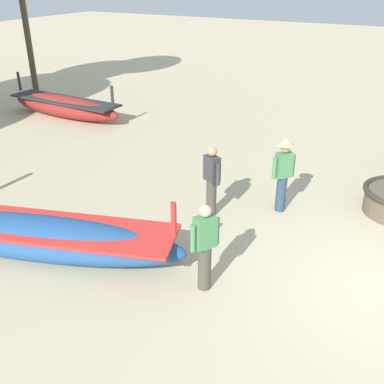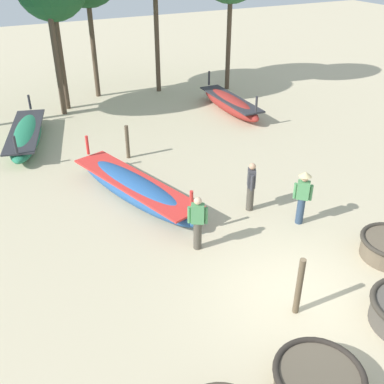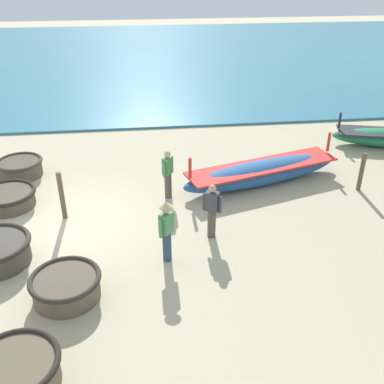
{
  "view_description": "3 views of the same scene",
  "coord_description": "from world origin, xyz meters",
  "px_view_note": "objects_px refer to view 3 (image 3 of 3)",
  "views": [
    {
      "loc": [
        -6.71,
        0.15,
        4.82
      ],
      "look_at": [
        -0.01,
        3.77,
        1.01
      ],
      "focal_mm": 42.0,
      "sensor_mm": 36.0,
      "label": 1
    },
    {
      "loc": [
        -5.77,
        -5.76,
        7.33
      ],
      "look_at": [
        -0.66,
        4.43,
        0.74
      ],
      "focal_mm": 42.0,
      "sensor_mm": 36.0,
      "label": 2
    },
    {
      "loc": [
        10.99,
        2.16,
        6.94
      ],
      "look_at": [
        0.15,
        3.42,
        0.93
      ],
      "focal_mm": 42.0,
      "sensor_mm": 36.0,
      "label": 3
    }
  ],
  "objects_px": {
    "long_boat_blue_hull": "(262,172)",
    "fisherman_standing_left": "(166,228)",
    "coracle_front_left": "(66,286)",
    "coracle_tilted": "(15,372)",
    "fisherman_with_hat": "(168,173)",
    "coracle_center": "(8,198)",
    "fisherman_by_coracle": "(212,210)",
    "mooring_post_mid_beach": "(62,196)",
    "coracle_weathered": "(20,167)",
    "mooring_post_inland": "(362,172)"
  },
  "relations": [
    {
      "from": "coracle_tilted",
      "to": "fisherman_with_hat",
      "type": "bearing_deg",
      "value": 154.33
    },
    {
      "from": "long_boat_blue_hull",
      "to": "fisherman_standing_left",
      "type": "height_order",
      "value": "fisherman_standing_left"
    },
    {
      "from": "mooring_post_inland",
      "to": "coracle_tilted",
      "type": "bearing_deg",
      "value": -55.72
    },
    {
      "from": "long_boat_blue_hull",
      "to": "fisherman_standing_left",
      "type": "relative_size",
      "value": 3.42
    },
    {
      "from": "coracle_tilted",
      "to": "fisherman_by_coracle",
      "type": "bearing_deg",
      "value": 135.67
    },
    {
      "from": "coracle_weathered",
      "to": "fisherman_with_hat",
      "type": "relative_size",
      "value": 0.98
    },
    {
      "from": "long_boat_blue_hull",
      "to": "fisherman_standing_left",
      "type": "distance_m",
      "value": 5.13
    },
    {
      "from": "long_boat_blue_hull",
      "to": "mooring_post_mid_beach",
      "type": "distance_m",
      "value": 6.39
    },
    {
      "from": "coracle_tilted",
      "to": "long_boat_blue_hull",
      "type": "height_order",
      "value": "long_boat_blue_hull"
    },
    {
      "from": "coracle_front_left",
      "to": "mooring_post_mid_beach",
      "type": "height_order",
      "value": "mooring_post_mid_beach"
    },
    {
      "from": "coracle_tilted",
      "to": "long_boat_blue_hull",
      "type": "bearing_deg",
      "value": 138.69
    },
    {
      "from": "coracle_weathered",
      "to": "mooring_post_inland",
      "type": "bearing_deg",
      "value": 78.1
    },
    {
      "from": "coracle_center",
      "to": "coracle_tilted",
      "type": "bearing_deg",
      "value": 14.37
    },
    {
      "from": "coracle_front_left",
      "to": "coracle_tilted",
      "type": "xyz_separation_m",
      "value": [
        2.26,
        -0.58,
        0.02
      ]
    },
    {
      "from": "fisherman_with_hat",
      "to": "long_boat_blue_hull",
      "type": "bearing_deg",
      "value": 100.84
    },
    {
      "from": "mooring_post_mid_beach",
      "to": "fisherman_by_coracle",
      "type": "bearing_deg",
      "value": 70.79
    },
    {
      "from": "coracle_weathered",
      "to": "fisherman_with_hat",
      "type": "xyz_separation_m",
      "value": [
        2.09,
        4.91,
        0.53
      ]
    },
    {
      "from": "coracle_front_left",
      "to": "coracle_center",
      "type": "relative_size",
      "value": 0.94
    },
    {
      "from": "long_boat_blue_hull",
      "to": "fisherman_by_coracle",
      "type": "bearing_deg",
      "value": -36.32
    },
    {
      "from": "coracle_tilted",
      "to": "mooring_post_inland",
      "type": "bearing_deg",
      "value": 124.28
    },
    {
      "from": "coracle_front_left",
      "to": "long_boat_blue_hull",
      "type": "xyz_separation_m",
      "value": [
        -4.9,
        5.72,
        0.08
      ]
    },
    {
      "from": "fisherman_by_coracle",
      "to": "fisherman_with_hat",
      "type": "distance_m",
      "value": 2.51
    },
    {
      "from": "coracle_front_left",
      "to": "fisherman_standing_left",
      "type": "height_order",
      "value": "fisherman_standing_left"
    },
    {
      "from": "fisherman_standing_left",
      "to": "coracle_tilted",
      "type": "bearing_deg",
      "value": -40.83
    },
    {
      "from": "coracle_weathered",
      "to": "mooring_post_inland",
      "type": "distance_m",
      "value": 11.29
    },
    {
      "from": "coracle_tilted",
      "to": "mooring_post_inland",
      "type": "height_order",
      "value": "mooring_post_inland"
    },
    {
      "from": "coracle_weathered",
      "to": "coracle_center",
      "type": "height_order",
      "value": "coracle_weathered"
    },
    {
      "from": "fisherman_by_coracle",
      "to": "mooring_post_mid_beach",
      "type": "xyz_separation_m",
      "value": [
        -1.42,
        -4.07,
        -0.1
      ]
    },
    {
      "from": "fisherman_by_coracle",
      "to": "coracle_weathered",
      "type": "bearing_deg",
      "value": -126.59
    },
    {
      "from": "coracle_front_left",
      "to": "coracle_weathered",
      "type": "bearing_deg",
      "value": -159.88
    },
    {
      "from": "fisherman_standing_left",
      "to": "fisherman_with_hat",
      "type": "xyz_separation_m",
      "value": [
        -3.2,
        0.25,
        -0.12
      ]
    },
    {
      "from": "coracle_front_left",
      "to": "long_boat_blue_hull",
      "type": "height_order",
      "value": "long_boat_blue_hull"
    },
    {
      "from": "long_boat_blue_hull",
      "to": "fisherman_with_hat",
      "type": "bearing_deg",
      "value": -79.16
    },
    {
      "from": "coracle_center",
      "to": "fisherman_by_coracle",
      "type": "height_order",
      "value": "fisherman_by_coracle"
    },
    {
      "from": "mooring_post_inland",
      "to": "long_boat_blue_hull",
      "type": "bearing_deg",
      "value": -105.65
    },
    {
      "from": "long_boat_blue_hull",
      "to": "fisherman_with_hat",
      "type": "xyz_separation_m",
      "value": [
        0.6,
        -3.14,
        0.44
      ]
    },
    {
      "from": "mooring_post_mid_beach",
      "to": "mooring_post_inland",
      "type": "bearing_deg",
      "value": 94.03
    },
    {
      "from": "coracle_tilted",
      "to": "mooring_post_mid_beach",
      "type": "relative_size",
      "value": 1.12
    },
    {
      "from": "coracle_tilted",
      "to": "coracle_center",
      "type": "height_order",
      "value": "coracle_tilted"
    },
    {
      "from": "coracle_weathered",
      "to": "fisherman_standing_left",
      "type": "bearing_deg",
      "value": 41.39
    },
    {
      "from": "coracle_center",
      "to": "coracle_weathered",
      "type": "bearing_deg",
      "value": -178.02
    },
    {
      "from": "mooring_post_mid_beach",
      "to": "fisherman_with_hat",
      "type": "bearing_deg",
      "value": 106.06
    },
    {
      "from": "fisherman_by_coracle",
      "to": "mooring_post_mid_beach",
      "type": "relative_size",
      "value": 1.07
    },
    {
      "from": "coracle_tilted",
      "to": "coracle_weathered",
      "type": "relative_size",
      "value": 1.07
    },
    {
      "from": "coracle_front_left",
      "to": "mooring_post_inland",
      "type": "bearing_deg",
      "value": 115.04
    },
    {
      "from": "coracle_tilted",
      "to": "mooring_post_mid_beach",
      "type": "distance_m",
      "value": 5.7
    },
    {
      "from": "coracle_tilted",
      "to": "fisherman_with_hat",
      "type": "xyz_separation_m",
      "value": [
        -6.57,
        3.16,
        0.5
      ]
    },
    {
      "from": "long_boat_blue_hull",
      "to": "fisherman_by_coracle",
      "type": "distance_m",
      "value": 3.63
    },
    {
      "from": "mooring_post_inland",
      "to": "fisherman_by_coracle",
      "type": "bearing_deg",
      "value": -68.02
    },
    {
      "from": "coracle_front_left",
      "to": "coracle_center",
      "type": "xyz_separation_m",
      "value": [
        -4.32,
        -2.27,
        -0.04
      ]
    }
  ]
}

